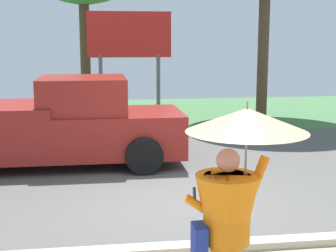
% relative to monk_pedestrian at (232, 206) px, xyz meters
% --- Properties ---
extents(ground_plane, '(40.00, 22.00, 0.20)m').
position_rel_monk_pedestrian_xyz_m(ground_plane, '(0.16, 6.54, -1.20)').
color(ground_plane, '#565451').
extents(monk_pedestrian, '(1.14, 1.12, 2.13)m').
position_rel_monk_pedestrian_xyz_m(monk_pedestrian, '(0.00, 0.00, 0.00)').
color(monk_pedestrian, orange).
rests_on(monk_pedestrian, ground_plane).
extents(pickup_truck, '(5.20, 2.28, 1.88)m').
position_rel_monk_pedestrian_xyz_m(pickup_truck, '(-1.99, 6.34, -0.28)').
color(pickup_truck, maroon).
rests_on(pickup_truck, ground_plane).
extents(roadside_billboard, '(2.60, 0.12, 3.50)m').
position_rel_monk_pedestrian_xyz_m(roadside_billboard, '(-0.20, 11.28, 1.39)').
color(roadside_billboard, slate).
rests_on(roadside_billboard, ground_plane).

